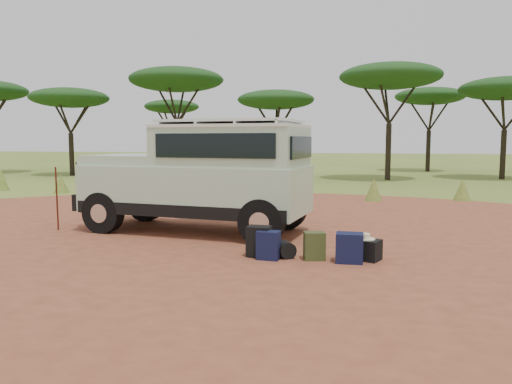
% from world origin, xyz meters
% --- Properties ---
extents(ground, '(140.00, 140.00, 0.00)m').
position_xyz_m(ground, '(0.00, 0.00, 0.00)').
color(ground, '#556E27').
rests_on(ground, ground).
extents(dirt_clearing, '(23.00, 23.00, 0.01)m').
position_xyz_m(dirt_clearing, '(0.00, 0.00, 0.00)').
color(dirt_clearing, '#9B4E32').
rests_on(dirt_clearing, ground).
extents(grass_fringe, '(36.60, 1.60, 0.90)m').
position_xyz_m(grass_fringe, '(0.12, 8.67, 0.40)').
color(grass_fringe, '#556E27').
rests_on(grass_fringe, ground).
extents(acacia_treeline, '(46.70, 13.20, 6.26)m').
position_xyz_m(acacia_treeline, '(0.75, 19.81, 4.87)').
color(acacia_treeline, black).
rests_on(acacia_treeline, ground).
extents(safari_vehicle, '(5.42, 2.75, 2.52)m').
position_xyz_m(safari_vehicle, '(-1.00, 1.75, 1.22)').
color(safari_vehicle, '#A9C5A8').
rests_on(safari_vehicle, ground).
extents(walking_staff, '(0.31, 0.46, 1.50)m').
position_xyz_m(walking_staff, '(-4.22, 1.03, 0.75)').
color(walking_staff, maroon).
rests_on(walking_staff, ground).
extents(backpack_black, '(0.44, 0.34, 0.56)m').
position_xyz_m(backpack_black, '(0.73, -0.42, 0.28)').
color(backpack_black, black).
rests_on(backpack_black, ground).
extents(backpack_navy, '(0.41, 0.31, 0.51)m').
position_xyz_m(backpack_navy, '(0.93, -0.59, 0.25)').
color(backpack_navy, '#12143A').
rests_on(backpack_navy, ground).
extents(backpack_olive, '(0.41, 0.34, 0.50)m').
position_xyz_m(backpack_olive, '(1.72, -0.46, 0.25)').
color(backpack_olive, '#3C4921').
rests_on(backpack_olive, ground).
extents(duffel_navy, '(0.46, 0.35, 0.51)m').
position_xyz_m(duffel_navy, '(2.33, -0.54, 0.26)').
color(duffel_navy, '#12143A').
rests_on(duffel_navy, ground).
extents(hard_case, '(0.62, 0.54, 0.37)m').
position_xyz_m(hard_case, '(2.59, -0.28, 0.18)').
color(hard_case, black).
rests_on(hard_case, ground).
extents(stuff_sack, '(0.41, 0.41, 0.30)m').
position_xyz_m(stuff_sack, '(1.21, -0.41, 0.15)').
color(stuff_sack, black).
rests_on(stuff_sack, ground).
extents(safari_hat, '(0.35, 0.35, 0.10)m').
position_xyz_m(safari_hat, '(2.59, -0.28, 0.41)').
color(safari_hat, beige).
rests_on(safari_hat, hard_case).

